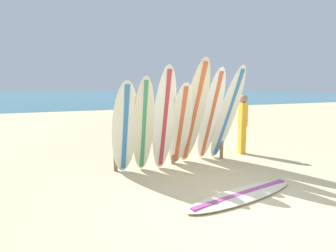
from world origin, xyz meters
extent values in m
plane|color=#D3BC8C|center=(0.00, 0.00, 0.00)|extent=(120.00, 120.00, 0.00)
cube|color=teal|center=(0.00, 58.00, 0.00)|extent=(120.00, 80.00, 0.01)
cylinder|color=olive|center=(-1.61, 2.57, 0.57)|extent=(0.09, 0.09, 1.14)
cylinder|color=olive|center=(-0.22, 2.57, 0.57)|extent=(0.09, 0.09, 1.14)
cylinder|color=olive|center=(1.18, 2.57, 0.57)|extent=(0.09, 0.09, 1.14)
cylinder|color=olive|center=(-0.22, 2.57, 0.99)|extent=(2.89, 0.08, 0.08)
ellipsoid|color=silver|center=(-1.47, 2.22, 1.00)|extent=(0.56, 0.63, 2.01)
cube|color=#3372B2|center=(-1.47, 2.22, 1.00)|extent=(0.11, 0.59, 1.85)
ellipsoid|color=beige|center=(-1.07, 2.18, 1.05)|extent=(0.52, 0.71, 2.09)
cube|color=#388C59|center=(-1.07, 2.18, 1.05)|extent=(0.14, 0.64, 1.93)
ellipsoid|color=white|center=(-0.61, 2.15, 1.16)|extent=(0.58, 0.61, 2.33)
cube|color=#B73338|center=(-0.61, 2.15, 1.16)|extent=(0.14, 0.54, 2.15)
ellipsoid|color=silver|center=(-0.18, 2.25, 0.99)|extent=(0.60, 0.87, 1.97)
cube|color=#CC5933|center=(-0.18, 2.25, 0.99)|extent=(0.17, 0.78, 1.82)
ellipsoid|color=beige|center=(0.15, 2.21, 1.25)|extent=(0.56, 1.08, 2.50)
cube|color=#CC5933|center=(0.15, 2.21, 1.25)|extent=(0.11, 1.00, 2.31)
ellipsoid|color=white|center=(0.63, 2.25, 1.15)|extent=(0.63, 1.22, 2.31)
cube|color=#CC5933|center=(0.63, 2.25, 1.15)|extent=(0.23, 1.09, 2.13)
ellipsoid|color=silver|center=(1.09, 2.24, 1.19)|extent=(0.67, 1.11, 2.37)
cube|color=#3372B2|center=(1.09, 2.24, 1.19)|extent=(0.22, 0.98, 2.19)
ellipsoid|color=beige|center=(0.09, 0.30, 0.04)|extent=(2.51, 1.02, 0.07)
cube|color=#A53F8C|center=(0.09, 0.30, 0.04)|extent=(2.23, 0.53, 0.08)
cube|color=gold|center=(1.99, 2.78, 0.39)|extent=(0.19, 0.24, 0.77)
cube|color=gold|center=(1.99, 2.78, 1.10)|extent=(0.22, 0.30, 0.65)
sphere|color=#997051|center=(1.99, 2.78, 1.53)|extent=(0.22, 0.22, 0.22)
cube|color=silver|center=(9.58, 27.76, 0.18)|extent=(1.25, 2.51, 0.35)
cube|color=silver|center=(9.58, 27.76, 0.54)|extent=(0.71, 0.96, 0.36)
camera|label=1|loc=(-2.83, -3.31, 1.89)|focal=29.18mm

